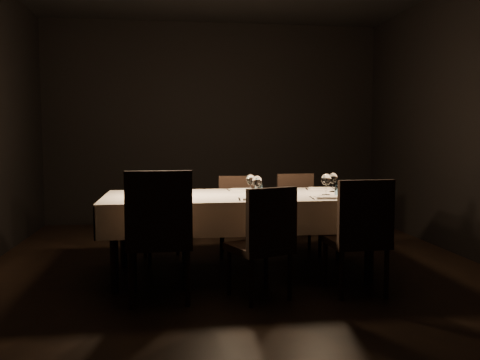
{
  "coord_description": "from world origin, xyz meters",
  "views": [
    {
      "loc": [
        -0.63,
        -4.7,
        1.31
      ],
      "look_at": [
        0.0,
        0.0,
        0.9
      ],
      "focal_mm": 38.0,
      "sensor_mm": 36.0,
      "label": 1
    }
  ],
  "objects": [
    {
      "name": "chair_near_center",
      "position": [
        0.09,
        -0.8,
        0.51
      ],
      "size": [
        0.57,
        0.57,
        0.92
      ],
      "rotation": [
        0.0,
        0.0,
        3.52
      ],
      "color": "black",
      "rests_on": "ground"
    },
    {
      "name": "dining_table",
      "position": [
        0.0,
        0.0,
        0.69
      ],
      "size": [
        2.52,
        1.12,
        0.76
      ],
      "color": "black",
      "rests_on": "ground"
    },
    {
      "name": "place_setting_far_center",
      "position": [
        0.13,
        0.22,
        0.83
      ],
      "size": [
        0.33,
        0.4,
        0.18
      ],
      "rotation": [
        0.0,
        0.0,
        0.03
      ],
      "color": "white",
      "rests_on": "dining_table"
    },
    {
      "name": "room",
      "position": [
        0.0,
        0.0,
        1.5
      ],
      "size": [
        5.01,
        6.01,
        3.01
      ],
      "color": "black",
      "rests_on": "ground"
    },
    {
      "name": "chair_near_right",
      "position": [
        0.88,
        -0.77,
        0.53
      ],
      "size": [
        0.48,
        0.48,
        0.97
      ],
      "rotation": [
        0.0,
        0.0,
        3.19
      ],
      "color": "black",
      "rests_on": "ground"
    },
    {
      "name": "chair_far_left",
      "position": [
        -0.74,
        0.74,
        0.51
      ],
      "size": [
        0.51,
        0.51,
        0.91
      ],
      "rotation": [
        0.0,
        0.0,
        0.18
      ],
      "color": "black",
      "rests_on": "ground"
    },
    {
      "name": "place_setting_near_right",
      "position": [
        0.8,
        -0.22,
        0.84
      ],
      "size": [
        0.37,
        0.42,
        0.2
      ],
      "rotation": [
        0.0,
        0.0,
        -0.08
      ],
      "color": "white",
      "rests_on": "dining_table"
    },
    {
      "name": "place_setting_near_left",
      "position": [
        -0.69,
        -0.22,
        0.83
      ],
      "size": [
        0.31,
        0.4,
        0.17
      ],
      "rotation": [
        0.0,
        0.0,
        0.0
      ],
      "color": "white",
      "rests_on": "dining_table"
    },
    {
      "name": "place_setting_near_center",
      "position": [
        0.15,
        -0.22,
        0.84
      ],
      "size": [
        0.35,
        0.41,
        0.19
      ],
      "rotation": [
        0.0,
        0.0,
        -0.08
      ],
      "color": "white",
      "rests_on": "dining_table"
    },
    {
      "name": "place_setting_far_left",
      "position": [
        -0.71,
        0.22,
        0.83
      ],
      "size": [
        0.31,
        0.39,
        0.17
      ],
      "rotation": [
        0.0,
        0.0,
        -0.07
      ],
      "color": "white",
      "rests_on": "dining_table"
    },
    {
      "name": "place_setting_far_right",
      "position": [
        0.95,
        0.22,
        0.84
      ],
      "size": [
        0.35,
        0.41,
        0.19
      ],
      "rotation": [
        0.0,
        0.0,
        -0.18
      ],
      "color": "white",
      "rests_on": "dining_table"
    },
    {
      "name": "chair_far_right",
      "position": [
        0.77,
        0.84,
        0.49
      ],
      "size": [
        0.45,
        0.45,
        0.88
      ],
      "rotation": [
        0.0,
        0.0,
        0.07
      ],
      "color": "black",
      "rests_on": "ground"
    },
    {
      "name": "chair_near_left",
      "position": [
        -0.74,
        -0.74,
        0.57
      ],
      "size": [
        0.52,
        0.52,
        1.05
      ],
      "rotation": [
        0.0,
        0.0,
        3.16
      ],
      "color": "black",
      "rests_on": "ground"
    },
    {
      "name": "chair_far_center",
      "position": [
        0.08,
        0.84,
        0.48
      ],
      "size": [
        0.47,
        0.47,
        0.86
      ],
      "rotation": [
        0.0,
        0.0,
        -0.14
      ],
      "color": "black",
      "rests_on": "ground"
    }
  ]
}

